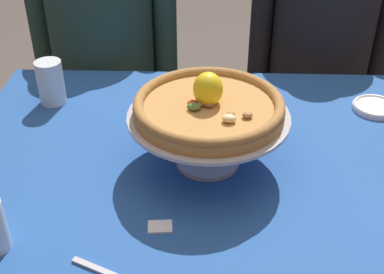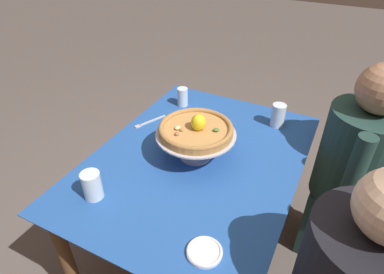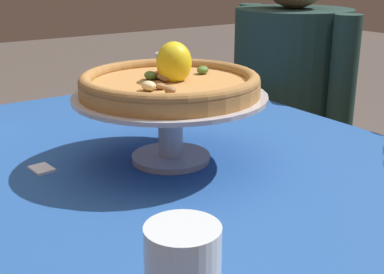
# 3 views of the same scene
# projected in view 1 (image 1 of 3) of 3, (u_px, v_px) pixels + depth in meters

# --- Properties ---
(dining_table) EXTENTS (1.27, 0.94, 0.73)m
(dining_table) POSITION_uv_depth(u_px,v_px,m) (211.00, 191.00, 1.29)
(dining_table) COLOR brown
(dining_table) RESTS_ON ground
(pizza_stand) EXTENTS (0.37, 0.37, 0.13)m
(pizza_stand) POSITION_uv_depth(u_px,v_px,m) (208.00, 128.00, 1.17)
(pizza_stand) COLOR #B7B7C1
(pizza_stand) RESTS_ON dining_table
(pizza) EXTENTS (0.34, 0.34, 0.10)m
(pizza) POSITION_uv_depth(u_px,v_px,m) (209.00, 106.00, 1.14)
(pizza) COLOR #BC8447
(pizza) RESTS_ON pizza_stand
(water_glass_back_left) EXTENTS (0.08, 0.08, 0.13)m
(water_glass_back_left) POSITION_uv_depth(u_px,v_px,m) (51.00, 85.00, 1.44)
(water_glass_back_left) COLOR silver
(water_glass_back_left) RESTS_ON dining_table
(side_plate) EXTENTS (0.13, 0.13, 0.02)m
(side_plate) POSITION_uv_depth(u_px,v_px,m) (375.00, 107.00, 1.43)
(side_plate) COLOR white
(side_plate) RESTS_ON dining_table
(sugar_packet) EXTENTS (0.05, 0.04, 0.00)m
(sugar_packet) POSITION_uv_depth(u_px,v_px,m) (160.00, 227.00, 1.04)
(sugar_packet) COLOR white
(sugar_packet) RESTS_ON dining_table
(diner_left) EXTENTS (0.53, 0.40, 1.19)m
(diner_left) POSITION_uv_depth(u_px,v_px,m) (107.00, 77.00, 1.90)
(diner_left) COLOR #1E3833
(diner_left) RESTS_ON ground
(diner_right) EXTENTS (0.51, 0.38, 1.22)m
(diner_right) POSITION_uv_depth(u_px,v_px,m) (316.00, 76.00, 1.90)
(diner_right) COLOR #1E3833
(diner_right) RESTS_ON ground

